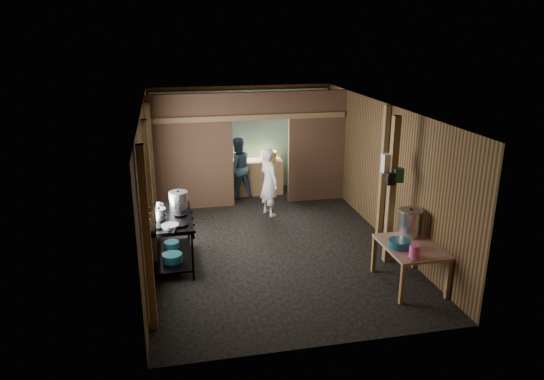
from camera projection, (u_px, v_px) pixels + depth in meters
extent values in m
cube|color=black|center=(270.00, 240.00, 9.89)|extent=(4.50, 7.00, 0.00)
cube|color=#504B47|center=(270.00, 107.00, 9.08)|extent=(4.50, 7.00, 0.00)
cube|color=brown|center=(241.00, 138.00, 12.74)|extent=(4.50, 0.00, 2.60)
cube|color=brown|center=(328.00, 256.00, 6.23)|extent=(4.50, 0.00, 2.60)
cube|color=brown|center=(146.00, 184.00, 9.04)|extent=(0.00, 7.00, 2.60)
cube|color=brown|center=(382.00, 170.00, 9.93)|extent=(0.00, 7.00, 2.60)
cube|color=brown|center=(191.00, 153.00, 11.27)|extent=(1.85, 0.10, 2.60)
cube|color=brown|center=(317.00, 147.00, 11.84)|extent=(1.35, 0.10, 2.60)
cube|color=brown|center=(261.00, 105.00, 11.27)|extent=(1.30, 0.10, 0.60)
cube|color=#6BB3A5|center=(242.00, 141.00, 12.70)|extent=(4.40, 0.06, 2.50)
cube|color=olive|center=(257.00, 177.00, 12.56)|extent=(1.20, 0.50, 0.85)
cylinder|color=silver|center=(252.00, 115.00, 12.51)|extent=(0.20, 0.03, 0.20)
cube|color=olive|center=(147.00, 241.00, 6.63)|extent=(0.10, 0.12, 2.60)
cube|color=olive|center=(150.00, 198.00, 8.31)|extent=(0.10, 0.12, 2.60)
cube|color=olive|center=(151.00, 166.00, 10.17)|extent=(0.10, 0.12, 2.60)
cube|color=olive|center=(383.00, 173.00, 9.73)|extent=(0.10, 0.12, 2.60)
cube|color=olive|center=(391.00, 191.00, 8.64)|extent=(0.12, 0.12, 2.60)
cube|color=olive|center=(250.00, 117.00, 11.25)|extent=(4.40, 0.12, 0.12)
cylinder|color=gray|center=(148.00, 159.00, 9.31)|extent=(0.03, 0.34, 0.34)
cylinder|color=black|center=(149.00, 159.00, 9.71)|extent=(0.03, 0.30, 0.30)
cube|color=olive|center=(150.00, 220.00, 7.07)|extent=(0.14, 0.80, 0.03)
cylinder|color=silver|center=(149.00, 223.00, 6.82)|extent=(0.07, 0.07, 0.10)
cylinder|color=gold|center=(149.00, 216.00, 7.05)|extent=(0.08, 0.08, 0.10)
cylinder|color=#1C4B2F|center=(150.00, 211.00, 7.26)|extent=(0.06, 0.06, 0.10)
cube|color=silver|center=(389.00, 163.00, 8.56)|extent=(0.22, 0.15, 0.32)
cube|color=#1C4B2F|center=(398.00, 175.00, 8.50)|extent=(0.16, 0.12, 0.24)
cube|color=black|center=(391.00, 179.00, 8.47)|extent=(0.14, 0.10, 0.20)
cylinder|color=silver|center=(159.00, 206.00, 9.00)|extent=(0.19, 0.19, 0.10)
cylinder|color=#195360|center=(172.00, 258.00, 8.59)|extent=(0.34, 0.34, 0.14)
cylinder|color=#195360|center=(172.00, 245.00, 9.15)|extent=(0.27, 0.27, 0.11)
cylinder|color=#195360|center=(399.00, 244.00, 7.92)|extent=(0.40, 0.40, 0.13)
cylinder|color=#EC56A9|center=(415.00, 251.00, 7.59)|extent=(0.20, 0.20, 0.19)
cube|color=silver|center=(418.00, 260.00, 7.51)|extent=(0.30, 0.13, 0.01)
cylinder|color=gold|center=(269.00, 156.00, 12.45)|extent=(0.37, 0.37, 0.20)
cylinder|color=#D75F37|center=(242.00, 158.00, 12.33)|extent=(0.11, 0.11, 0.13)
imported|color=white|center=(269.00, 182.00, 11.02)|extent=(0.54, 0.64, 1.50)
imported|color=#385972|center=(237.00, 167.00, 12.17)|extent=(0.83, 0.71, 1.50)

